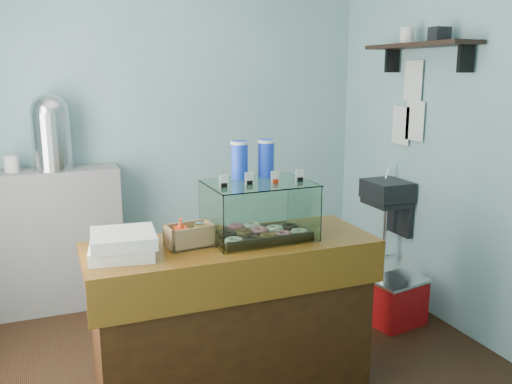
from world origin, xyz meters
name	(u,v)px	position (x,y,z in m)	size (l,w,h in m)	color
ground	(220,367)	(0.00, 0.00, 0.00)	(3.50, 3.50, 0.00)	black
room_shell	(220,92)	(0.03, 0.01, 1.71)	(3.54, 3.04, 2.82)	#74A3A9
counter	(233,316)	(0.00, -0.25, 0.46)	(1.60, 0.60, 0.90)	#41220C
back_shelf	(55,240)	(-0.90, 1.32, 0.55)	(1.00, 0.32, 1.10)	gray
display_case	(257,206)	(0.17, -0.20, 1.07)	(0.59, 0.44, 0.54)	black
condiment_crate	(189,236)	(-0.24, -0.24, 0.96)	(0.27, 0.18, 0.16)	tan
pastry_boxes	(122,244)	(-0.59, -0.27, 0.96)	(0.36, 0.36, 0.13)	white
coffee_urn	(51,130)	(-0.86, 1.32, 1.40)	(0.31, 0.31, 0.57)	silver
red_cooler	(397,301)	(1.39, 0.10, 0.17)	(0.44, 0.36, 0.35)	#B90E11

